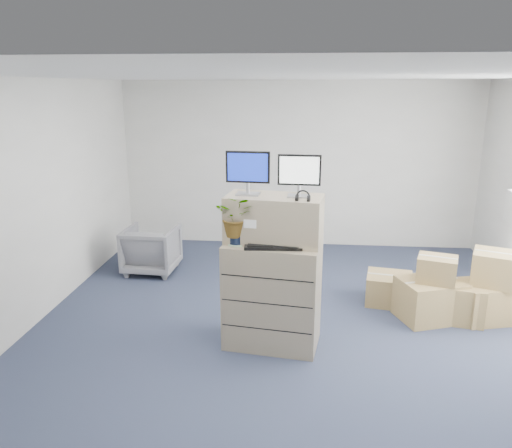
{
  "coord_description": "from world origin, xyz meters",
  "views": [
    {
      "loc": [
        0.09,
        -4.98,
        2.71
      ],
      "look_at": [
        -0.42,
        0.4,
        1.2
      ],
      "focal_mm": 35.0,
      "sensor_mm": 36.0,
      "label": 1
    }
  ],
  "objects_px": {
    "filing_cabinet_lower": "(272,294)",
    "potted_plant": "(237,222)",
    "keyboard": "(273,246)",
    "monitor_right": "(299,173)",
    "office_chair": "(151,247)",
    "monitor_left": "(248,170)",
    "water_bottle": "(281,230)"
  },
  "relations": [
    {
      "from": "filing_cabinet_lower",
      "to": "potted_plant",
      "type": "bearing_deg",
      "value": -160.43
    },
    {
      "from": "monitor_left",
      "to": "monitor_right",
      "type": "relative_size",
      "value": 1.05
    },
    {
      "from": "monitor_left",
      "to": "office_chair",
      "type": "xyz_separation_m",
      "value": [
        -1.67,
        1.91,
        -1.5
      ]
    },
    {
      "from": "monitor_left",
      "to": "water_bottle",
      "type": "xyz_separation_m",
      "value": [
        0.35,
        -0.02,
        -0.61
      ]
    },
    {
      "from": "monitor_left",
      "to": "monitor_right",
      "type": "bearing_deg",
      "value": -1.16
    },
    {
      "from": "potted_plant",
      "to": "office_chair",
      "type": "height_order",
      "value": "potted_plant"
    },
    {
      "from": "office_chair",
      "to": "keyboard",
      "type": "bearing_deg",
      "value": 134.84
    },
    {
      "from": "keyboard",
      "to": "monitor_right",
      "type": "bearing_deg",
      "value": 31.48
    },
    {
      "from": "monitor_right",
      "to": "office_chair",
      "type": "height_order",
      "value": "monitor_right"
    },
    {
      "from": "filing_cabinet_lower",
      "to": "water_bottle",
      "type": "bearing_deg",
      "value": 46.83
    },
    {
      "from": "filing_cabinet_lower",
      "to": "potted_plant",
      "type": "distance_m",
      "value": 0.89
    },
    {
      "from": "monitor_right",
      "to": "filing_cabinet_lower",
      "type": "bearing_deg",
      "value": -170.04
    },
    {
      "from": "monitor_left",
      "to": "filing_cabinet_lower",
      "type": "bearing_deg",
      "value": -12.4
    },
    {
      "from": "filing_cabinet_lower",
      "to": "monitor_right",
      "type": "distance_m",
      "value": 1.32
    },
    {
      "from": "office_chair",
      "to": "water_bottle",
      "type": "bearing_deg",
      "value": 138.71
    },
    {
      "from": "filing_cabinet_lower",
      "to": "monitor_left",
      "type": "distance_m",
      "value": 1.34
    },
    {
      "from": "monitor_right",
      "to": "water_bottle",
      "type": "xyz_separation_m",
      "value": [
        -0.17,
        0.03,
        -0.6
      ]
    },
    {
      "from": "monitor_right",
      "to": "keyboard",
      "type": "height_order",
      "value": "monitor_right"
    },
    {
      "from": "monitor_left",
      "to": "keyboard",
      "type": "bearing_deg",
      "value": -33.87
    },
    {
      "from": "water_bottle",
      "to": "keyboard",
      "type": "bearing_deg",
      "value": -108.65
    },
    {
      "from": "monitor_right",
      "to": "potted_plant",
      "type": "distance_m",
      "value": 0.8
    },
    {
      "from": "keyboard",
      "to": "water_bottle",
      "type": "relative_size",
      "value": 2.28
    },
    {
      "from": "keyboard",
      "to": "potted_plant",
      "type": "distance_m",
      "value": 0.44
    },
    {
      "from": "filing_cabinet_lower",
      "to": "monitor_left",
      "type": "height_order",
      "value": "monitor_left"
    },
    {
      "from": "water_bottle",
      "to": "office_chair",
      "type": "xyz_separation_m",
      "value": [
        -2.01,
        1.92,
        -0.88
      ]
    },
    {
      "from": "filing_cabinet_lower",
      "to": "potted_plant",
      "type": "relative_size",
      "value": 2.33
    },
    {
      "from": "monitor_left",
      "to": "office_chair",
      "type": "bearing_deg",
      "value": 135.41
    },
    {
      "from": "keyboard",
      "to": "office_chair",
      "type": "bearing_deg",
      "value": 129.08
    },
    {
      "from": "monitor_right",
      "to": "keyboard",
      "type": "xyz_separation_m",
      "value": [
        -0.24,
        -0.17,
        -0.71
      ]
    },
    {
      "from": "water_bottle",
      "to": "monitor_left",
      "type": "bearing_deg",
      "value": 177.52
    },
    {
      "from": "water_bottle",
      "to": "potted_plant",
      "type": "height_order",
      "value": "potted_plant"
    },
    {
      "from": "filing_cabinet_lower",
      "to": "office_chair",
      "type": "height_order",
      "value": "filing_cabinet_lower"
    }
  ]
}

